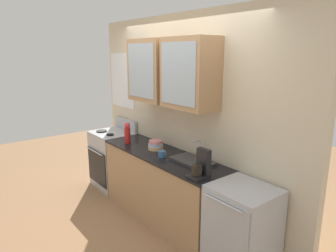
% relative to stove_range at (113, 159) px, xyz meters
% --- Properties ---
extents(ground_plane, '(10.00, 10.00, 0.00)m').
position_rel_stove_range_xyz_m(ground_plane, '(1.32, 0.00, -0.45)').
color(ground_plane, '#936B47').
extents(back_wall_unit, '(3.67, 0.46, 2.59)m').
position_rel_stove_range_xyz_m(back_wall_unit, '(1.31, 0.28, 1.01)').
color(back_wall_unit, beige).
rests_on(back_wall_unit, ground_plane).
extents(counter, '(1.96, 0.59, 0.89)m').
position_rel_stove_range_xyz_m(counter, '(1.32, 0.00, -0.01)').
color(counter, '#A87F56').
rests_on(counter, ground_plane).
extents(stove_range, '(0.64, 0.60, 1.07)m').
position_rel_stove_range_xyz_m(stove_range, '(0.00, 0.00, 0.00)').
color(stove_range, '#ADAFB5').
rests_on(stove_range, ground_plane).
extents(sink_faucet, '(0.51, 0.30, 0.25)m').
position_rel_stove_range_xyz_m(sink_faucet, '(1.79, 0.09, 0.46)').
color(sink_faucet, '#2D2D30').
rests_on(sink_faucet, counter).
extents(bowl_stack, '(0.20, 0.20, 0.12)m').
position_rel_stove_range_xyz_m(bowl_stack, '(1.13, 0.04, 0.50)').
color(bowl_stack, '#E0AD7F').
rests_on(bowl_stack, counter).
extents(vase, '(0.09, 0.09, 0.29)m').
position_rel_stove_range_xyz_m(vase, '(0.66, -0.10, 0.58)').
color(vase, '#B21E1E').
rests_on(vase, counter).
extents(cup_near_sink, '(0.12, 0.09, 0.08)m').
position_rel_stove_range_xyz_m(cup_near_sink, '(1.43, -0.08, 0.48)').
color(cup_near_sink, '#38608C').
rests_on(cup_near_sink, counter).
extents(dishwasher, '(0.59, 0.58, 0.89)m').
position_rel_stove_range_xyz_m(dishwasher, '(2.59, -0.00, -0.01)').
color(dishwasher, '#ADAFB5').
rests_on(dishwasher, ground_plane).
extents(coffee_maker, '(0.17, 0.20, 0.29)m').
position_rel_stove_range_xyz_m(coffee_maker, '(2.16, -0.14, 0.55)').
color(coffee_maker, black).
rests_on(coffee_maker, counter).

